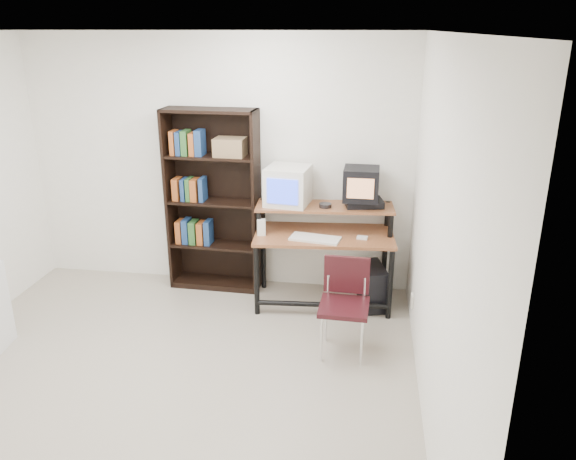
# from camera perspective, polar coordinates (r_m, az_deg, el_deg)

# --- Properties ---
(floor) EXTENTS (4.00, 4.00, 0.01)m
(floor) POSITION_cam_1_polar(r_m,az_deg,el_deg) (4.65, -12.99, -15.20)
(floor) COLOR #B3A894
(floor) RESTS_ON ground
(ceiling) EXTENTS (4.00, 4.00, 0.01)m
(ceiling) POSITION_cam_1_polar(r_m,az_deg,el_deg) (3.83, -16.15, 18.75)
(ceiling) COLOR white
(ceiling) RESTS_ON back_wall
(back_wall) EXTENTS (4.00, 0.01, 2.60)m
(back_wall) POSITION_cam_1_polar(r_m,az_deg,el_deg) (5.87, -7.12, 6.70)
(back_wall) COLOR white
(back_wall) RESTS_ON floor
(right_wall) EXTENTS (0.01, 4.00, 2.60)m
(right_wall) POSITION_cam_1_polar(r_m,az_deg,el_deg) (3.78, 14.89, -1.36)
(right_wall) COLOR white
(right_wall) RESTS_ON floor
(computer_desk) EXTENTS (1.39, 0.77, 0.98)m
(computer_desk) POSITION_cam_1_polar(r_m,az_deg,el_deg) (5.50, 3.68, -0.63)
(computer_desk) COLOR brown
(computer_desk) RESTS_ON floor
(crt_monitor) EXTENTS (0.45, 0.46, 0.38)m
(crt_monitor) POSITION_cam_1_polar(r_m,az_deg,el_deg) (5.50, 0.00, 4.48)
(crt_monitor) COLOR silver
(crt_monitor) RESTS_ON computer_desk
(vcr) EXTENTS (0.40, 0.33, 0.08)m
(vcr) POSITION_cam_1_polar(r_m,az_deg,el_deg) (5.53, 7.70, 2.72)
(vcr) COLOR black
(vcr) RESTS_ON computer_desk
(crt_tv) EXTENTS (0.34, 0.34, 0.32)m
(crt_tv) POSITION_cam_1_polar(r_m,az_deg,el_deg) (5.45, 7.44, 4.66)
(crt_tv) COLOR black
(crt_tv) RESTS_ON vcr
(cd_spindle) EXTENTS (0.14, 0.14, 0.05)m
(cd_spindle) POSITION_cam_1_polar(r_m,az_deg,el_deg) (5.45, 3.80, 2.45)
(cd_spindle) COLOR #26262B
(cd_spindle) RESTS_ON computer_desk
(keyboard) EXTENTS (0.50, 0.29, 0.03)m
(keyboard) POSITION_cam_1_polar(r_m,az_deg,el_deg) (5.31, 2.77, -0.94)
(keyboard) COLOR silver
(keyboard) RESTS_ON computer_desk
(mousepad) EXTENTS (0.25, 0.22, 0.01)m
(mousepad) POSITION_cam_1_polar(r_m,az_deg,el_deg) (5.39, 7.63, -0.95)
(mousepad) COLOR black
(mousepad) RESTS_ON computer_desk
(mouse) EXTENTS (0.11, 0.08, 0.03)m
(mouse) POSITION_cam_1_polar(r_m,az_deg,el_deg) (5.37, 7.55, -0.82)
(mouse) COLOR white
(mouse) RESTS_ON mousepad
(desk_speaker) EXTENTS (0.09, 0.09, 0.17)m
(desk_speaker) POSITION_cam_1_polar(r_m,az_deg,el_deg) (5.41, -2.72, 0.21)
(desk_speaker) COLOR silver
(desk_speaker) RESTS_ON computer_desk
(pc_tower) EXTENTS (0.31, 0.49, 0.42)m
(pc_tower) POSITION_cam_1_polar(r_m,az_deg,el_deg) (5.66, 8.57, -5.61)
(pc_tower) COLOR black
(pc_tower) RESTS_ON floor
(school_chair) EXTENTS (0.42, 0.42, 0.81)m
(school_chair) POSITION_cam_1_polar(r_m,az_deg,el_deg) (4.76, 5.81, -6.73)
(school_chair) COLOR black
(school_chair) RESTS_ON floor
(bookshelf) EXTENTS (0.95, 0.35, 1.88)m
(bookshelf) POSITION_cam_1_polar(r_m,az_deg,el_deg) (5.83, -7.58, 3.15)
(bookshelf) COLOR black
(bookshelf) RESTS_ON floor
(wall_outlet) EXTENTS (0.02, 0.08, 0.12)m
(wall_outlet) POSITION_cam_1_polar(r_m,az_deg,el_deg) (5.23, 12.50, -7.03)
(wall_outlet) COLOR beige
(wall_outlet) RESTS_ON right_wall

